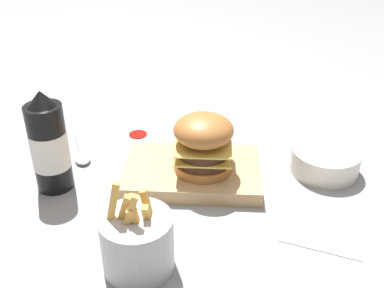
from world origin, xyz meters
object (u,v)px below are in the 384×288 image
serving_board (192,172)px  side_bowl (325,160)px  burger (204,143)px  fries_basket (137,242)px  ketchup_bottle (49,145)px  spoon (82,155)px

serving_board → side_bowl: side_bowl is taller
burger → fries_basket: size_ratio=0.74×
burger → side_bowl: (0.25, 0.05, -0.06)m
serving_board → fries_basket: (-0.07, -0.25, 0.03)m
ketchup_bottle → spoon: (0.02, 0.11, -0.09)m
serving_board → side_bowl: 0.27m
side_bowl → spoon: 0.52m
fries_basket → side_bowl: bearing=40.7°
spoon → serving_board: bearing=52.4°
spoon → fries_basket: bearing=6.8°
fries_basket → spoon: size_ratio=0.96×
serving_board → spoon: size_ratio=1.67×
burger → ketchup_bottle: 0.29m
serving_board → side_bowl: (0.27, 0.04, 0.01)m
spoon → burger: bearing=51.9°
ketchup_bottle → spoon: 0.14m
burger → ketchup_bottle: ketchup_bottle is taller
burger → spoon: size_ratio=0.71×
ketchup_bottle → side_bowl: ketchup_bottle is taller
ketchup_bottle → fries_basket: ketchup_bottle is taller
fries_basket → side_bowl: size_ratio=1.13×
fries_basket → serving_board: bearing=74.8°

